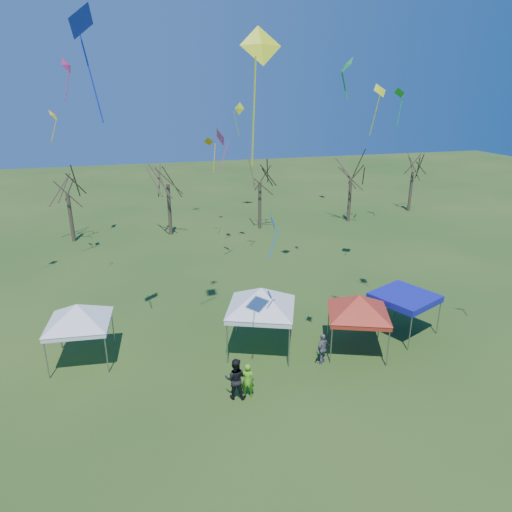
{
  "coord_description": "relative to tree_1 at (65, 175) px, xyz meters",
  "views": [
    {
      "loc": [
        -5.93,
        -16.29,
        12.31
      ],
      "look_at": [
        -0.38,
        3.0,
        5.08
      ],
      "focal_mm": 32.0,
      "sensor_mm": 36.0,
      "label": 1
    }
  ],
  "objects": [
    {
      "name": "kite_19",
      "position": [
        13.31,
        -6.95,
        5.33
      ],
      "size": [
        0.79,
        0.86,
        2.44
      ],
      "rotation": [
        0.0,
        0.0,
        5.36
      ],
      "color": "#CDE117",
      "rests_on": "ground"
    },
    {
      "name": "kite_13",
      "position": [
        0.6,
        -6.54,
        5.03
      ],
      "size": [
        0.8,
        1.0,
        2.21
      ],
      "rotation": [
        0.0,
        0.0,
        1.29
      ],
      "color": "yellow",
      "rests_on": "ground"
    },
    {
      "name": "person_green",
      "position": [
        9.02,
        -25.08,
        -4.99
      ],
      "size": [
        0.67,
        0.54,
        1.59
      ],
      "primitive_type": "imported",
      "rotation": [
        0.0,
        0.0,
        2.83
      ],
      "color": "#61BF1E",
      "rests_on": "ground"
    },
    {
      "name": "tree_1",
      "position": [
        0.0,
        0.0,
        0.0
      ],
      "size": [
        3.42,
        3.42,
        7.54
      ],
      "color": "#3D2D21",
      "rests_on": "ground"
    },
    {
      "name": "kite_12",
      "position": [
        28.53,
        -3.88,
        6.42
      ],
      "size": [
        1.03,
        1.23,
        3.28
      ],
      "rotation": [
        0.0,
        0.0,
        1.99
      ],
      "color": "green",
      "rests_on": "ground"
    },
    {
      "name": "kite_1",
      "position": [
        10.47,
        -23.9,
        1.49
      ],
      "size": [
        0.47,
        0.87,
        1.91
      ],
      "rotation": [
        0.0,
        0.0,
        1.39
      ],
      "color": "#167CEA",
      "rests_on": "ground"
    },
    {
      "name": "person_grey",
      "position": [
        13.12,
        -23.63,
        -5.0
      ],
      "size": [
        0.99,
        0.79,
        1.58
      ],
      "primitive_type": "imported",
      "rotation": [
        0.0,
        0.0,
        3.66
      ],
      "color": "slate",
      "rests_on": "ground"
    },
    {
      "name": "kite_8",
      "position": [
        3.75,
        -20.71,
        9.02
      ],
      "size": [
        1.58,
        1.75,
        4.39
      ],
      "rotation": [
        0.0,
        0.0,
        4.13
      ],
      "color": "#142DDD",
      "rests_on": "ground"
    },
    {
      "name": "tree_3",
      "position": [
        16.8,
        -0.6,
        0.29
      ],
      "size": [
        3.59,
        3.59,
        7.91
      ],
      "color": "#3D2D21",
      "rests_on": "ground"
    },
    {
      "name": "tent_white_west",
      "position": [
        2.09,
        -20.19,
        -2.99
      ],
      "size": [
        3.92,
        3.92,
        3.47
      ],
      "rotation": [
        0.0,
        0.0,
        -0.1
      ],
      "color": "gray",
      "rests_on": "ground"
    },
    {
      "name": "kite_2",
      "position": [
        1.51,
        -2.67,
        8.33
      ],
      "size": [
        1.03,
        1.37,
        3.13
      ],
      "rotation": [
        0.0,
        0.0,
        1.14
      ],
      "color": "#DD3176",
      "rests_on": "ground"
    },
    {
      "name": "kite_17",
      "position": [
        20.23,
        -14.71,
        6.58
      ],
      "size": [
        1.21,
        1.01,
        3.14
      ],
      "rotation": [
        0.0,
        0.0,
        0.3
      ],
      "color": "#D5E718",
      "rests_on": "ground"
    },
    {
      "name": "tree_5",
      "position": [
        34.49,
        1.42,
        -0.06
      ],
      "size": [
        3.39,
        3.39,
        7.46
      ],
      "color": "#3D2D21",
      "rests_on": "ground"
    },
    {
      "name": "tree_4",
      "position": [
        26.12,
        -0.65,
        0.27
      ],
      "size": [
        3.58,
        3.58,
        7.89
      ],
      "color": "#3D2D21",
      "rests_on": "ground"
    },
    {
      "name": "ground",
      "position": [
        10.77,
        -24.65,
        -5.79
      ],
      "size": [
        140.0,
        140.0,
        0.0
      ],
      "primitive_type": "plane",
      "color": "#244B18",
      "rests_on": "ground"
    },
    {
      "name": "tent_blue",
      "position": [
        18.47,
        -22.04,
        -3.73
      ],
      "size": [
        3.74,
        3.74,
        2.24
      ],
      "rotation": [
        0.0,
        0.0,
        0.4
      ],
      "color": "gray",
      "rests_on": "ground"
    },
    {
      "name": "kite_22",
      "position": [
        11.63,
        -3.58,
        2.66
      ],
      "size": [
        1.08,
        1.01,
        2.85
      ],
      "rotation": [
        0.0,
        0.0,
        2.7
      ],
      "color": "#F99C0D",
      "rests_on": "ground"
    },
    {
      "name": "tent_white_mid",
      "position": [
        10.66,
        -21.59,
        -2.63
      ],
      "size": [
        4.11,
        4.11,
        3.92
      ],
      "rotation": [
        0.0,
        0.0,
        -0.39
      ],
      "color": "gray",
      "rests_on": "ground"
    },
    {
      "name": "tent_red",
      "position": [
        15.22,
        -23.01,
        -2.94
      ],
      "size": [
        3.72,
        3.72,
        3.53
      ],
      "rotation": [
        0.0,
        0.0,
        -0.38
      ],
      "color": "gray",
      "rests_on": "ground"
    },
    {
      "name": "tree_2",
      "position": [
        8.4,
        -0.27,
        0.5
      ],
      "size": [
        3.71,
        3.71,
        8.18
      ],
      "color": "#3D2D21",
      "rests_on": "ground"
    },
    {
      "name": "kite_5",
      "position": [
        8.88,
        -27.38,
        7.72
      ],
      "size": [
        1.23,
        0.63,
        4.01
      ],
      "rotation": [
        0.0,
        0.0,
        6.28
      ],
      "color": "#EBFC1A",
      "rests_on": "ground"
    },
    {
      "name": "kite_11",
      "position": [
        11.26,
        -10.1,
        3.68
      ],
      "size": [
        0.85,
        1.39,
        2.89
      ],
      "rotation": [
        0.0,
        0.0,
        1.75
      ],
      "color": "#DF3192",
      "rests_on": "ground"
    },
    {
      "name": "kite_25",
      "position": [
        12.53,
        -25.5,
        7.38
      ],
      "size": [
        0.5,
        0.7,
        1.45
      ],
      "rotation": [
        0.0,
        0.0,
        4.62
      ],
      "color": "green",
      "rests_on": "ground"
    },
    {
      "name": "person_dark",
      "position": [
        8.5,
        -25.02,
        -4.86
      ],
      "size": [
        1.09,
        0.97,
        1.86
      ],
      "primitive_type": "imported",
      "rotation": [
        0.0,
        0.0,
        2.8
      ],
      "color": "black",
      "rests_on": "ground"
    }
  ]
}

